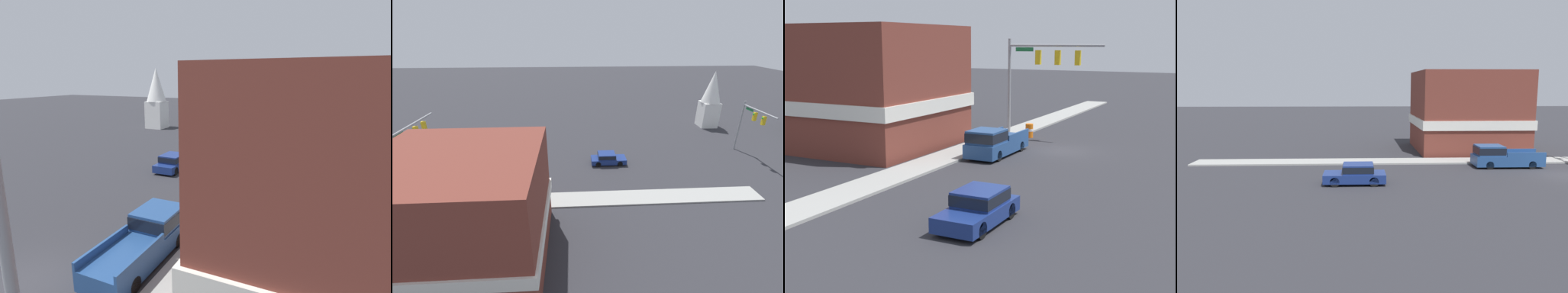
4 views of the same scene
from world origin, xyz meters
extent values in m
plane|color=#2D2D33|center=(0.00, 0.00, 0.00)|extent=(200.00, 200.00, 0.00)
cube|color=#9E9E99|center=(5.70, 0.00, 0.07)|extent=(2.40, 60.00, 0.14)
cylinder|color=gray|center=(5.62, -3.95, 3.70)|extent=(0.22, 0.22, 7.39)
cylinder|color=gray|center=(2.02, -3.95, 6.89)|extent=(7.22, 0.18, 0.18)
cube|color=gold|center=(3.32, -3.95, 6.03)|extent=(0.36, 0.36, 1.05)
sphere|color=green|center=(3.32, -4.15, 6.34)|extent=(0.22, 0.22, 0.22)
cube|color=gold|center=(1.82, -3.95, 6.03)|extent=(0.36, 0.36, 1.05)
sphere|color=green|center=(1.82, -4.15, 6.34)|extent=(0.22, 0.22, 0.22)
cube|color=gold|center=(0.31, -3.95, 6.03)|extent=(0.36, 0.36, 1.05)
sphere|color=green|center=(0.31, -4.15, 6.34)|extent=(0.22, 0.22, 0.22)
cube|color=#196B38|center=(4.42, -3.95, 6.60)|extent=(1.40, 0.04, 0.30)
cylinder|color=black|center=(-2.64, 17.15, 0.33)|extent=(0.22, 0.66, 0.66)
cylinder|color=black|center=(-1.02, 17.15, 0.33)|extent=(0.22, 0.66, 0.66)
cylinder|color=black|center=(-2.64, 14.49, 0.33)|extent=(0.22, 0.66, 0.66)
cylinder|color=black|center=(-1.02, 14.49, 0.33)|extent=(0.22, 0.66, 0.66)
cube|color=navy|center=(-1.83, 15.82, 0.49)|extent=(1.84, 4.28, 0.61)
cube|color=navy|center=(-1.83, 15.56, 1.10)|extent=(1.70, 2.05, 0.63)
cube|color=black|center=(-1.83, 15.56, 1.10)|extent=(1.72, 2.14, 0.44)
cylinder|color=black|center=(2.41, 4.84, 0.33)|extent=(0.22, 0.66, 0.66)
cylinder|color=black|center=(4.19, 4.84, 0.33)|extent=(0.22, 0.66, 0.66)
cylinder|color=black|center=(2.41, 1.33, 0.33)|extent=(0.22, 0.66, 0.66)
cylinder|color=black|center=(4.19, 1.33, 0.33)|extent=(0.22, 0.66, 0.66)
cube|color=navy|center=(3.30, 3.08, 0.61)|extent=(2.00, 5.66, 0.85)
cube|color=navy|center=(3.30, 4.64, 1.44)|extent=(1.90, 2.15, 0.81)
cube|color=black|center=(3.30, 4.64, 1.44)|extent=(1.92, 2.24, 0.57)
cube|color=navy|center=(2.36, 1.86, 1.21)|extent=(0.12, 3.21, 0.35)
cube|color=navy|center=(4.24, 1.86, 1.21)|extent=(0.12, 3.21, 0.35)
cylinder|color=orange|center=(3.90, -3.87, 0.52)|extent=(0.57, 0.57, 1.05)
cylinder|color=white|center=(3.90, -3.87, 0.57)|extent=(0.59, 0.59, 0.19)
cube|color=brown|center=(12.29, 4.17, 4.12)|extent=(9.77, 10.48, 8.24)
cube|color=silver|center=(12.29, 4.17, 3.05)|extent=(10.07, 10.78, 0.90)
camera|label=1|loc=(10.38, -6.82, 7.91)|focal=28.00mm
camera|label=2|loc=(26.94, 11.58, 15.07)|focal=24.00mm
camera|label=3|loc=(-11.28, 34.12, 7.15)|focal=50.00mm
camera|label=4|loc=(-27.58, 15.51, 6.72)|focal=35.00mm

